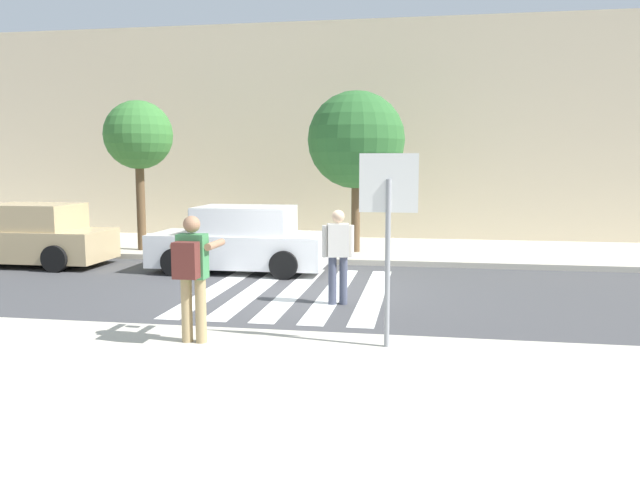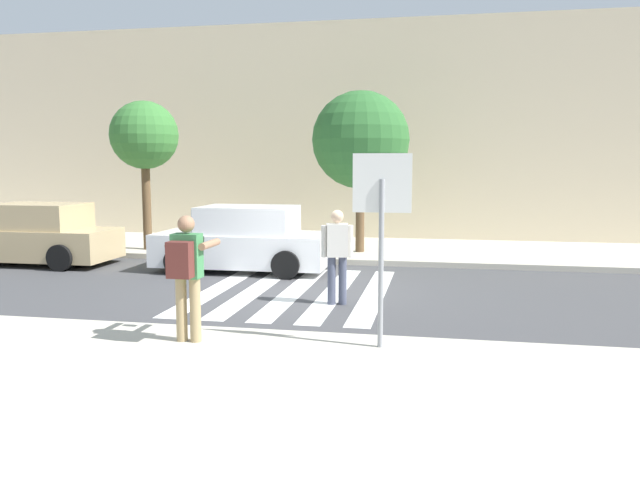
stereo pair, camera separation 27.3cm
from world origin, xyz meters
The scene contains 16 objects.
ground_plane centered at (0.00, 0.00, 0.00)m, with size 120.00×120.00×0.00m, color #424244.
sidewalk_near centered at (0.00, -6.20, 0.07)m, with size 60.00×6.00×0.14m, color beige.
sidewalk_far centered at (0.00, 6.00, 0.07)m, with size 60.00×4.80×0.14m, color beige.
building_facade_far centered at (0.00, 10.40, 3.54)m, with size 56.00×4.00×7.08m, color beige.
crosswalk_stripe_0 centered at (-1.60, 0.20, 0.00)m, with size 0.44×5.20×0.01m, color silver.
crosswalk_stripe_1 centered at (-0.80, 0.20, 0.00)m, with size 0.44×5.20×0.01m, color silver.
crosswalk_stripe_2 centered at (0.00, 0.20, 0.00)m, with size 0.44×5.20×0.01m, color silver.
crosswalk_stripe_3 centered at (0.80, 0.20, 0.00)m, with size 0.44×5.20×0.01m, color silver.
crosswalk_stripe_4 centered at (1.60, 0.20, 0.00)m, with size 0.44×5.20×0.01m, color silver.
stop_sign centered at (2.10, -3.76, 1.99)m, with size 0.76×0.08×2.54m.
photographer_with_backpack centered at (-0.50, -4.02, 1.17)m, with size 0.58×0.84×1.72m.
pedestrian_crossing centered at (1.03, -0.80, 0.97)m, with size 0.57×0.32×1.72m.
parked_car_tan centered at (-7.25, 2.30, 0.73)m, with size 4.10×1.92×1.55m.
parked_car_white centered at (-1.72, 2.30, 0.73)m, with size 4.10×1.92×1.55m.
street_tree_west centered at (-5.25, 4.45, 3.29)m, with size 1.88×1.88×4.13m.
street_tree_center centered at (0.70, 5.09, 3.17)m, with size 2.63×2.63×4.36m.
Camera 1 is at (2.55, -11.85, 2.56)m, focal length 35.00 mm.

